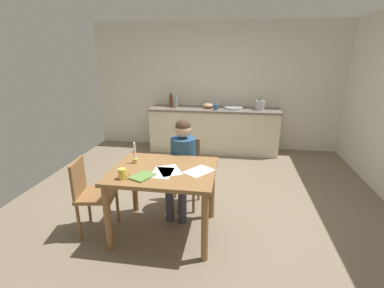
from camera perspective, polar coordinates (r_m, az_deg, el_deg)
name	(u,v)px	position (r m, az deg, el deg)	size (l,w,h in m)	color
ground_plane	(200,204)	(3.99, 1.55, -11.95)	(5.20, 5.20, 0.04)	#7A6B56
wall_back	(216,86)	(6.09, 4.87, 11.52)	(5.20, 0.12, 2.60)	silver
kitchen_counter	(214,130)	(5.89, 4.40, 2.91)	(2.63, 0.64, 0.90)	beige
dining_table	(164,180)	(3.10, -5.70, -7.17)	(1.11, 0.91, 0.78)	olive
chair_at_table	(185,169)	(3.76, -1.48, -5.01)	(0.42, 0.42, 0.89)	olive
person_seated	(182,160)	(3.56, -2.05, -3.29)	(0.34, 0.60, 1.19)	navy
chair_side_empty	(91,193)	(3.38, -19.72, -9.25)	(0.46, 0.46, 0.86)	olive
coffee_mug	(123,174)	(2.88, -13.85, -5.85)	(0.12, 0.08, 0.10)	#F2CC4C
candlestick	(135,157)	(3.24, -11.43, -2.66)	(0.06, 0.06, 0.24)	gold
book_magazine	(142,176)	(2.89, -9.98, -6.45)	(0.17, 0.23, 0.02)	#618C3F
paper_letter	(170,170)	(3.01, -4.57, -5.35)	(0.21, 0.30, 0.00)	white
paper_bill	(199,171)	(2.99, 1.42, -5.49)	(0.21, 0.30, 0.00)	white
paper_envelope	(162,173)	(2.96, -6.08, -5.78)	(0.21, 0.30, 0.00)	white
sink_unit	(233,108)	(5.78, 8.38, 7.27)	(0.36, 0.36, 0.24)	#B2B7BC
bottle_oil	(171,101)	(5.95, -4.27, 8.71)	(0.08, 0.08, 0.30)	#593319
bottle_vinegar	(176,102)	(5.86, -3.30, 8.50)	(0.07, 0.07, 0.27)	#8C999E
mixing_bowl	(208,106)	(5.82, 3.26, 7.76)	(0.21, 0.21, 0.10)	tan
stovetop_kettle	(260,105)	(5.78, 13.60, 7.73)	(0.18, 0.18, 0.22)	#B7BABF
wine_glass_near_sink	(217,102)	(5.92, 5.15, 8.48)	(0.07, 0.07, 0.15)	silver
wine_glass_by_kettle	(212,102)	(5.92, 4.08, 8.51)	(0.07, 0.07, 0.15)	silver
teacup_on_counter	(216,107)	(5.63, 4.84, 7.45)	(0.13, 0.09, 0.11)	#33598C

